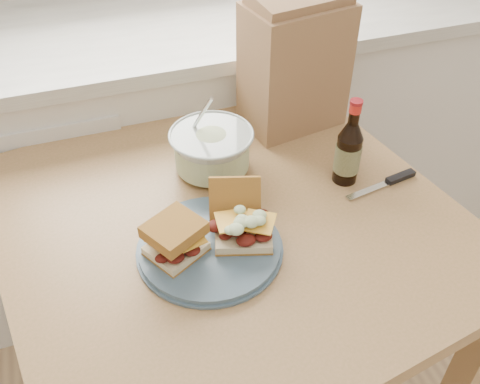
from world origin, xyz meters
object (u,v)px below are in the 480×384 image
object	(u,v)px
coleslaw_bowl	(212,151)
dining_table	(228,251)
plate	(210,247)
paper_bag	(294,67)
beer_bottle	(348,152)

from	to	relation	value
coleslaw_bowl	dining_table	bearing A→B (deg)	-96.05
plate	paper_bag	size ratio (longest dim) A/B	0.90
dining_table	plate	distance (m)	0.17
dining_table	coleslaw_bowl	xyz separation A→B (m)	(0.02, 0.17, 0.17)
plate	coleslaw_bowl	size ratio (longest dim) A/B	1.45
beer_bottle	dining_table	bearing A→B (deg)	-154.13
plate	dining_table	bearing A→B (deg)	53.45
plate	coleslaw_bowl	distance (m)	0.27
plate	beer_bottle	distance (m)	0.39
coleslaw_bowl	beer_bottle	world-z (taller)	beer_bottle
dining_table	paper_bag	world-z (taller)	paper_bag
plate	paper_bag	world-z (taller)	paper_bag
paper_bag	plate	bearing A→B (deg)	-141.19
coleslaw_bowl	beer_bottle	distance (m)	0.32
dining_table	coleslaw_bowl	bearing A→B (deg)	74.12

